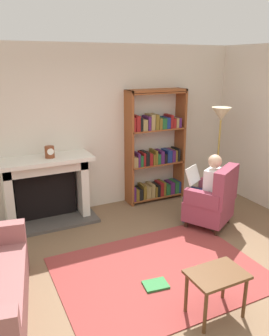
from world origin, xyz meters
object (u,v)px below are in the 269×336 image
object	(u,v)px
side_table	(217,280)
floor_lamp	(221,123)
armchair_reading	(213,201)
seated_reader	(207,187)
fireplace	(46,187)
mantel_clock	(50,152)
bookshelf	(155,150)

from	to	relation	value
side_table	floor_lamp	xyz separation A→B (m)	(1.79, 2.24, 1.04)
armchair_reading	seated_reader	bearing A→B (deg)	-90.00
fireplace	seated_reader	bearing A→B (deg)	-29.31
mantel_clock	bookshelf	distance (m)	1.89
mantel_clock	seated_reader	size ratio (longest dim) A/B	0.15
armchair_reading	fireplace	bearing A→B (deg)	-60.96
mantel_clock	floor_lamp	world-z (taller)	floor_lamp
fireplace	side_table	distance (m)	3.04
fireplace	floor_lamp	xyz separation A→B (m)	(2.82, -0.62, 0.88)
bookshelf	seated_reader	size ratio (longest dim) A/B	1.74
side_table	floor_lamp	distance (m)	3.05
fireplace	armchair_reading	distance (m)	2.57
mantel_clock	side_table	bearing A→B (deg)	-71.01
fireplace	armchair_reading	xyz separation A→B (m)	(2.21, -1.31, -0.14)
armchair_reading	seated_reader	distance (m)	0.23
side_table	armchair_reading	bearing A→B (deg)	52.62
armchair_reading	floor_lamp	xyz separation A→B (m)	(0.61, 0.69, 1.02)
seated_reader	floor_lamp	xyz separation A→B (m)	(0.67, 0.59, 0.82)
seated_reader	floor_lamp	bearing A→B (deg)	-169.06
armchair_reading	mantel_clock	bearing A→B (deg)	-59.86
fireplace	seated_reader	xyz separation A→B (m)	(2.15, -1.21, 0.06)
mantel_clock	floor_lamp	bearing A→B (deg)	-10.68
fireplace	side_table	bearing A→B (deg)	-70.24
bookshelf	seated_reader	world-z (taller)	bookshelf
mantel_clock	seated_reader	distance (m)	2.40
mantel_clock	seated_reader	bearing A→B (deg)	-28.09
bookshelf	armchair_reading	world-z (taller)	bookshelf
bookshelf	side_table	world-z (taller)	bookshelf
fireplace	bookshelf	distance (m)	1.98
bookshelf	armchair_reading	distance (m)	1.45
fireplace	bookshelf	world-z (taller)	bookshelf
bookshelf	seated_reader	xyz separation A→B (m)	(0.20, -1.24, -0.30)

